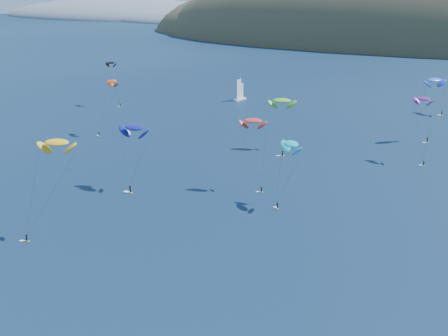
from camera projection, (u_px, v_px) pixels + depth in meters
headland at (139, 19)px, 922.14m from camera, size 460.00×250.00×60.00m
sailboat at (240, 98)px, 294.82m from camera, size 9.46×8.14×11.41m
kitesurfer_1 at (113, 81)px, 227.62m from camera, size 7.53×10.54×21.26m
kitesurfer_2 at (57, 143)px, 136.93m from camera, size 9.26×11.95×23.26m
kitesurfer_3 at (282, 101)px, 209.20m from camera, size 10.12×14.99×18.58m
kitesurfer_4 at (435, 80)px, 217.98m from camera, size 9.05×10.52×23.76m
kitesurfer_5 at (291, 144)px, 156.12m from camera, size 8.86×10.26×18.02m
kitesurfer_6 at (424, 99)px, 194.18m from camera, size 7.45×10.91×21.32m
kitesurfer_9 at (253, 121)px, 168.64m from camera, size 9.13×7.25×20.57m
kitesurfer_10 at (134, 127)px, 169.82m from camera, size 10.17×9.84×19.20m
kitesurfer_12 at (111, 63)px, 280.15m from camera, size 10.32×6.13×20.65m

